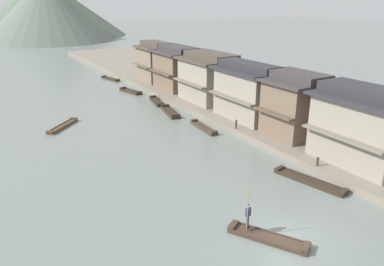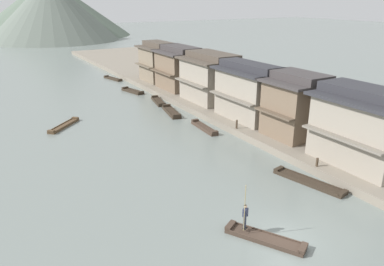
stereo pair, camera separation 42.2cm
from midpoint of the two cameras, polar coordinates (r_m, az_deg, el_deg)
ground_plane at (r=23.55m, az=14.42°, el=-15.36°), size 400.00×400.00×0.00m
riverbank_right at (r=54.82m, az=5.46°, el=6.03°), size 18.00×110.00×0.68m
boat_foreground_poled at (r=23.15m, az=11.54°, el=-15.40°), size 3.26×4.61×0.38m
boatman_person at (r=22.78m, az=8.61°, el=-12.03°), size 0.51×0.40×3.04m
boat_moored_nearest at (r=30.27m, az=17.68°, el=-7.07°), size 2.33×5.88×0.36m
boat_moored_second at (r=57.26m, az=-8.79°, el=6.29°), size 2.08×4.53×0.47m
boat_moored_third at (r=67.07m, az=-11.74°, el=8.07°), size 1.94×4.69×0.40m
boat_moored_far at (r=40.39m, az=2.17°, el=0.79°), size 1.18×4.83×0.49m
boat_midriver_drifting at (r=43.41m, az=-18.61°, el=1.06°), size 4.10×4.13×0.40m
boat_midriver_upstream at (r=45.96m, az=-2.87°, el=3.18°), size 2.04×5.00×0.57m
boat_upstream_distant at (r=50.98m, az=-4.90°, el=4.79°), size 1.94×4.67×0.49m
house_waterfront_nearest at (r=32.89m, az=25.29°, el=0.79°), size 6.37×8.14×6.14m
house_waterfront_second at (r=37.31m, az=15.97°, el=4.08°), size 6.26×5.63×6.14m
house_waterfront_tall at (r=41.74m, az=8.94°, el=6.21°), size 5.27×8.28×6.14m
house_waterfront_narrow at (r=49.08m, az=3.28°, el=8.45°), size 6.92×7.92×6.14m
house_waterfront_far at (r=55.80m, az=-1.61°, el=9.86°), size 6.38×7.36×6.14m
house_waterfront_end at (r=61.57m, az=-4.82°, el=10.75°), size 5.96×6.53×6.14m
mooring_post_dock_near at (r=31.58m, az=18.83°, el=-4.22°), size 0.20×0.20×0.71m
mooring_post_dock_mid at (r=38.77m, az=7.10°, el=1.33°), size 0.20×0.20×0.90m
hill_far_west at (r=136.32m, az=-20.50°, el=17.18°), size 41.89×41.89×19.64m
hill_far_centre at (r=154.21m, az=-20.67°, el=17.47°), size 56.99×56.99×20.40m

